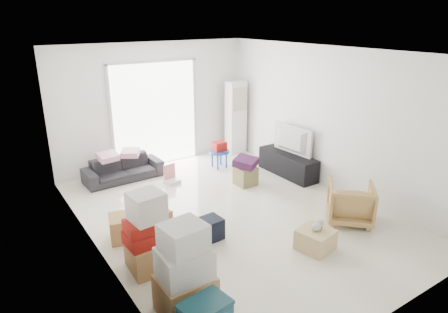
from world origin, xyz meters
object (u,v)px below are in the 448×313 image
object	(u,v)px
tv_console	(288,164)
armchair	(351,201)
ac_tower	(236,118)
ottoman	(246,176)
sofa	(123,165)
wood_crate	(315,240)
kids_table	(219,150)
television	(289,151)

from	to	relation	value
tv_console	armchair	distance (m)	2.16
ac_tower	ottoman	bearing A→B (deg)	-119.71
sofa	wood_crate	world-z (taller)	sofa
ac_tower	kids_table	xyz separation A→B (m)	(-0.92, -0.67, -0.46)
tv_console	wood_crate	distance (m)	2.87
tv_console	ottoman	world-z (taller)	tv_console
ottoman	armchair	bearing A→B (deg)	-76.60
television	kids_table	size ratio (longest dim) A/B	1.72
tv_console	ac_tower	bearing A→B (deg)	91.55
television	sofa	size ratio (longest dim) A/B	0.64
television	ottoman	world-z (taller)	television
tv_console	kids_table	bearing A→B (deg)	129.53
armchair	kids_table	size ratio (longest dim) A/B	1.22
kids_table	wood_crate	size ratio (longest dim) A/B	1.29
ac_tower	television	xyz separation A→B (m)	(0.05, -1.84, -0.33)
ac_tower	armchair	world-z (taller)	ac_tower
tv_console	ottoman	distance (m)	1.06
ac_tower	wood_crate	distance (m)	4.56
tv_console	wood_crate	world-z (taller)	tv_console
television	wood_crate	distance (m)	2.90
ottoman	ac_tower	bearing A→B (deg)	60.29
television	ottoman	xyz separation A→B (m)	(-1.06, 0.08, -0.35)
armchair	sofa	bearing A→B (deg)	-11.98
sofa	wood_crate	bearing A→B (deg)	-72.91
armchair	ottoman	distance (m)	2.23
television	ottoman	size ratio (longest dim) A/B	2.70
ac_tower	ottoman	distance (m)	2.15
sofa	ottoman	size ratio (longest dim) A/B	4.20
television	armchair	distance (m)	2.17
sofa	kids_table	distance (m)	2.09
sofa	ottoman	bearing A→B (deg)	-41.47
sofa	wood_crate	size ratio (longest dim) A/B	3.45
television	sofa	world-z (taller)	sofa
ac_tower	armchair	distance (m)	4.00
kids_table	wood_crate	distance (m)	3.62
kids_table	ottoman	bearing A→B (deg)	-94.66
wood_crate	kids_table	bearing A→B (deg)	79.58
television	sofa	distance (m)	3.45
ottoman	kids_table	distance (m)	1.13
sofa	armchair	xyz separation A→B (m)	(2.45, -3.78, 0.05)
sofa	wood_crate	xyz separation A→B (m)	(1.37, -4.07, -0.16)
ac_tower	television	distance (m)	1.88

